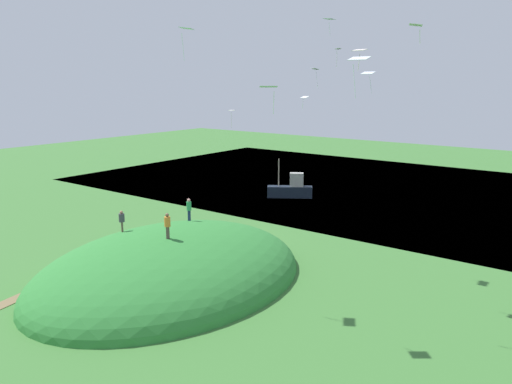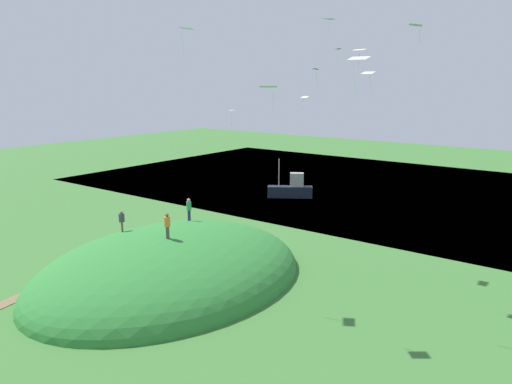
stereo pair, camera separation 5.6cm
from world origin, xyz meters
The scene contains 18 objects.
ground_plane centered at (0.00, 0.00, 0.00)m, with size 160.00×160.00×0.00m, color #396E30.
lake_water centered at (-28.81, 0.00, -0.20)m, with size 45.88×80.00×0.40m, color #3F5B7B.
grass_hill centered at (10.26, 1.44, 0.00)m, with size 21.74×16.43×6.80m, color #2D7832.
boat_on_lake centered at (-16.93, -5.97, 1.01)m, with size 3.99×5.25×4.75m.
person_near_shore centered at (11.13, 2.23, 4.50)m, with size 0.58×0.58×1.78m.
person_with_child centered at (11.03, -2.80, 3.92)m, with size 0.58×0.58×1.63m.
person_walking_path centered at (6.00, -0.77, 4.15)m, with size 0.41×0.41×1.82m.
kite_0 centered at (-10.57, 0.79, 14.98)m, with size 0.98×1.05×2.04m.
kite_1 centered at (10.35, 3.75, 17.03)m, with size 1.28×1.15×2.03m.
kite_2 centered at (11.13, 10.66, 13.55)m, with size 1.14×1.19×1.56m.
kite_3 centered at (-5.14, -5.47, 10.93)m, with size 0.72×0.82×1.73m.
kite_4 centered at (-0.54, 7.78, 18.36)m, with size 0.96×0.69×1.21m.
kite_5 centered at (2.18, 15.33, 17.25)m, with size 1.32×1.13×1.21m.
kite_6 centered at (-11.31, 2.81, 16.80)m, with size 0.70×0.58×1.79m.
kite_7 centered at (3.64, 12.34, 15.77)m, with size 0.67×0.88×1.35m.
kite_8 centered at (7.71, 14.29, 15.02)m, with size 0.78×1.12×2.30m.
kite_9 centered at (-9.59, 6.90, 14.59)m, with size 0.85×1.19×1.92m.
kite_10 centered at (-6.38, 2.18, 12.43)m, with size 0.65×0.83×1.20m.
Camera 2 is at (34.05, 27.09, 13.88)m, focal length 35.60 mm.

